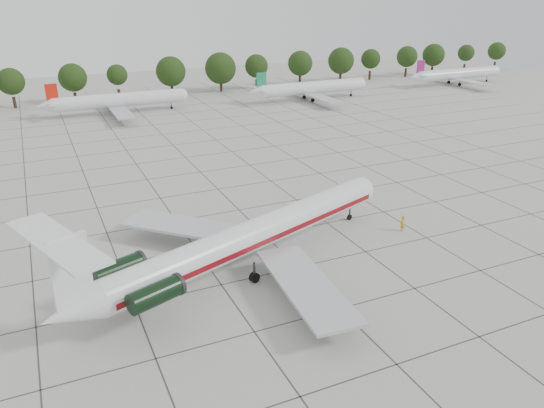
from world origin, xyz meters
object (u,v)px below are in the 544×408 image
(ground_crew, at_px, (402,223))
(bg_airliner_d, at_px, (312,88))
(bg_airliner_c, at_px, (119,100))
(main_airliner, at_px, (241,240))
(bg_airliner_e, at_px, (457,74))

(ground_crew, height_order, bg_airliner_d, bg_airliner_d)
(ground_crew, distance_m, bg_airliner_c, 76.75)
(ground_crew, bearing_deg, main_airliner, -15.43)
(ground_crew, distance_m, bg_airliner_d, 75.28)
(bg_airliner_e, bearing_deg, ground_crew, -135.63)
(bg_airliner_c, relative_size, bg_airliner_e, 1.00)
(ground_crew, relative_size, bg_airliner_d, 0.07)
(main_airliner, relative_size, bg_airliner_e, 1.38)
(bg_airliner_d, relative_size, bg_airliner_e, 1.00)
(bg_airliner_c, bearing_deg, main_airliner, -90.91)
(main_airliner, bearing_deg, bg_airliner_d, 36.49)
(bg_airliner_e, bearing_deg, bg_airliner_d, -177.23)
(bg_airliner_d, height_order, bg_airliner_e, same)
(main_airliner, bearing_deg, bg_airliner_c, 68.61)
(bg_airliner_d, bearing_deg, ground_crew, -110.61)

